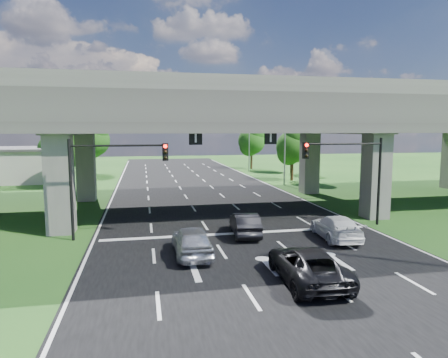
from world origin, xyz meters
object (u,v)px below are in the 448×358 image
object	(u,v)px
streetlight_beyond	(247,134)
car_trailing	(307,265)
streetlight_far	(282,136)
car_white	(336,227)
signal_right	(351,165)
car_silver	(192,241)
car_dark	(245,224)
signal_left	(109,170)

from	to	relation	value
streetlight_beyond	car_trailing	size ratio (longest dim) A/B	1.88
streetlight_far	car_white	world-z (taller)	streetlight_far
signal_right	streetlight_far	world-z (taller)	streetlight_far
car_trailing	streetlight_far	bearing A→B (deg)	-104.37
signal_right	car_white	distance (m)	5.08
car_silver	car_trailing	bearing A→B (deg)	133.66
car_white	car_dark	bearing A→B (deg)	-14.18
signal_right	signal_left	distance (m)	15.65
signal_left	car_silver	world-z (taller)	signal_left
signal_left	signal_right	bearing A→B (deg)	0.00
signal_right	car_dark	bearing A→B (deg)	-172.88
car_trailing	car_white	bearing A→B (deg)	-123.07
car_dark	car_white	size ratio (longest dim) A/B	0.89
signal_left	streetlight_far	size ratio (longest dim) A/B	0.60
signal_right	car_silver	distance (m)	12.54
streetlight_far	car_silver	xyz separation A→B (m)	(-13.54, -24.39, -5.03)
car_white	signal_left	bearing A→B (deg)	-6.06
streetlight_beyond	car_silver	xyz separation A→B (m)	(-13.54, -40.39, -5.03)
streetlight_far	car_trailing	world-z (taller)	streetlight_far
streetlight_far	streetlight_beyond	xyz separation A→B (m)	(0.00, 16.00, 0.00)
car_silver	car_trailing	distance (m)	6.33
signal_right	car_trailing	bearing A→B (deg)	-127.66
car_silver	car_white	xyz separation A→B (m)	(8.84, 1.51, -0.08)
streetlight_far	car_trailing	size ratio (longest dim) A/B	1.88
signal_left	car_silver	size ratio (longest dim) A/B	1.31
streetlight_beyond	car_dark	distance (m)	38.62
signal_right	streetlight_beyond	world-z (taller)	streetlight_beyond
signal_left	car_trailing	size ratio (longest dim) A/B	1.13
streetlight_far	streetlight_beyond	world-z (taller)	same
streetlight_far	car_silver	size ratio (longest dim) A/B	2.18
car_dark	car_white	bearing A→B (deg)	166.09
streetlight_far	car_dark	xyz separation A→B (m)	(-9.82, -21.00, -5.11)
streetlight_beyond	car_dark	xyz separation A→B (m)	(-9.82, -37.00, -5.11)
signal_left	car_silver	xyz separation A→B (m)	(4.38, -4.33, -3.37)
signal_left	car_white	size ratio (longest dim) A/B	1.25
car_silver	car_white	distance (m)	8.97
streetlight_beyond	car_dark	size ratio (longest dim) A/B	2.34
streetlight_beyond	car_white	size ratio (longest dim) A/B	2.08
streetlight_beyond	car_white	distance (m)	39.50
signal_right	streetlight_beyond	xyz separation A→B (m)	(2.27, 36.06, 1.66)
signal_right	car_dark	world-z (taller)	signal_right
signal_left	car_dark	distance (m)	8.85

